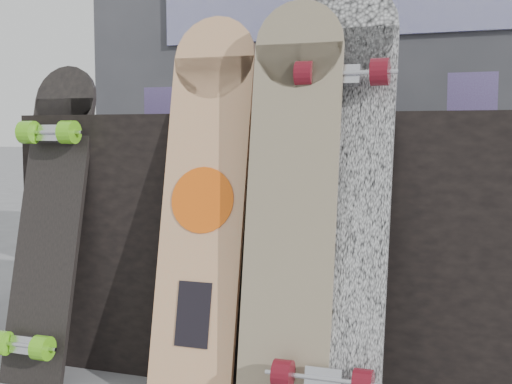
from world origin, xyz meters
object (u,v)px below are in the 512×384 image
(vendor_table, at_px, (290,239))
(longboard_geisha, at_px, (204,195))
(longboard_celtic, at_px, (291,196))
(skateboard_dark, at_px, (48,216))
(longboard_cascadia, at_px, (339,189))

(vendor_table, height_order, longboard_geisha, longboard_geisha)
(vendor_table, relative_size, longboard_celtic, 1.46)
(skateboard_dark, bearing_deg, longboard_geisha, 1.77)
(longboard_geisha, distance_m, longboard_celtic, 0.28)
(longboard_geisha, relative_size, longboard_cascadia, 0.94)
(vendor_table, bearing_deg, skateboard_dark, -150.93)
(longboard_geisha, bearing_deg, vendor_table, 66.52)
(longboard_celtic, bearing_deg, skateboard_dark, 177.02)
(longboard_geisha, xyz_separation_m, longboard_cascadia, (0.38, -0.02, 0.03))
(longboard_cascadia, distance_m, skateboard_dark, 0.90)
(longboard_celtic, distance_m, skateboard_dark, 0.78)
(longboard_geisha, bearing_deg, longboard_cascadia, -2.53)
(vendor_table, relative_size, longboard_cascadia, 1.38)
(vendor_table, height_order, skateboard_dark, skateboard_dark)
(longboard_celtic, xyz_separation_m, longboard_cascadia, (0.12, 0.04, 0.02))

